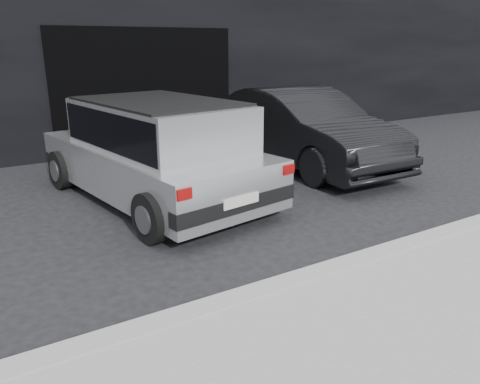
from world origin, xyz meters
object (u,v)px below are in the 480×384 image
second_car (302,128)px  cat_white (187,208)px  cat_siamese (227,216)px  silver_hatchback (156,146)px

second_car → cat_white: 3.60m
cat_siamese → cat_white: size_ratio=0.94×
silver_hatchback → cat_siamese: (0.38, -1.43, -0.71)m
second_car → cat_siamese: second_car is taller
second_car → cat_white: (-3.18, -1.58, -0.54)m
second_car → cat_white: size_ratio=5.69×
cat_siamese → silver_hatchback: bearing=-55.3°
silver_hatchback → cat_siamese: silver_hatchback is taller
cat_siamese → cat_white: cat_white is taller
silver_hatchback → cat_white: 1.23m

